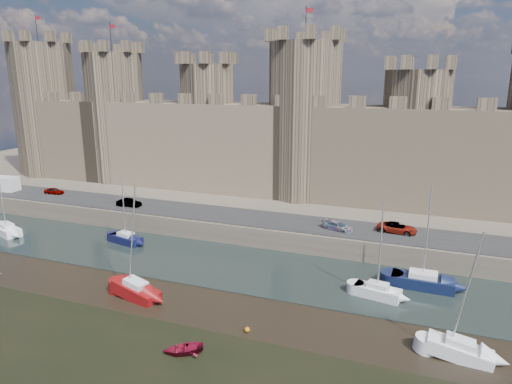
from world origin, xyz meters
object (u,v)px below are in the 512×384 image
car_3 (397,228)px  sailboat_4 (136,290)px  sailboat_2 (377,291)px  sailboat_5 (459,349)px  van (2,184)px  sailboat_3 (423,281)px  car_2 (338,226)px  sailboat_0 (6,229)px  sailboat_1 (126,238)px  car_1 (129,203)px  car_0 (54,191)px

car_3 → sailboat_4: bearing=138.8°
sailboat_2 → sailboat_5: sailboat_5 is taller
van → sailboat_3: 65.51m
car_2 → sailboat_5: bearing=-126.7°
sailboat_0 → sailboat_1: sailboat_0 is taller
car_2 → sailboat_2: bearing=-132.6°
car_1 → sailboat_5: 46.71m
car_0 → sailboat_3: (55.38, -9.05, -2.23)m
sailboat_2 → car_2: bearing=129.0°
sailboat_0 → car_1: bearing=57.3°
sailboat_3 → sailboat_4: bearing=-153.4°
van → car_3: bearing=-5.3°
sailboat_4 → car_1: bearing=138.3°
sailboat_1 → sailboat_4: sailboat_4 is taller
car_0 → car_3: 52.16m
sailboat_3 → sailboat_4: sailboat_4 is taller
sailboat_0 → car_3: bearing=32.5°
sailboat_0 → sailboat_1: 17.30m
van → car_1: bearing=-7.9°
car_1 → car_0: bearing=79.4°
sailboat_0 → sailboat_3: 52.63m
sailboat_2 → sailboat_3: 5.49m
sailboat_3 → sailboat_5: sailboat_3 is taller
car_2 → sailboat_5: (12.86, -18.87, -2.31)m
sailboat_0 → sailboat_1: (17.07, 2.81, -0.02)m
car_2 → sailboat_1: bearing=125.1°
car_2 → car_3: size_ratio=0.82×
car_1 → sailboat_3: (39.94, -7.21, -2.28)m
car_2 → sailboat_1: (-25.44, -7.31, -2.30)m
car_3 → sailboat_0: size_ratio=0.47×
van → sailboat_0: bearing=-46.8°
car_0 → sailboat_3: sailboat_3 is taller
car_3 → sailboat_3: bearing=-154.4°
sailboat_0 → sailboat_4: bearing=0.4°
van → sailboat_2: sailboat_2 is taller
car_0 → car_3: size_ratio=0.69×
van → sailboat_4: size_ratio=0.48×
sailboat_1 → sailboat_4: (9.83, -11.93, 0.08)m
car_3 → sailboat_5: size_ratio=0.45×
car_1 → car_2: bearing=-93.4°
car_2 → sailboat_3: size_ratio=0.36×
sailboat_5 → sailboat_4: bearing=-174.9°
sailboat_0 → sailboat_2: (48.54, -1.03, 0.01)m
car_3 → van: bearing=97.0°
van → sailboat_5: bearing=-22.3°
sailboat_1 → sailboat_2: 31.70m
sailboat_1 → sailboat_4: 15.45m
car_3 → sailboat_3: sailboat_3 is taller
car_0 → sailboat_2: bearing=-107.3°
van → sailboat_5: size_ratio=0.54×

